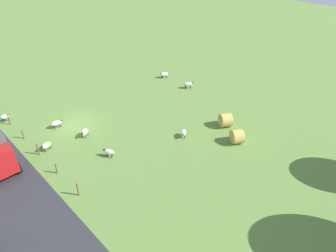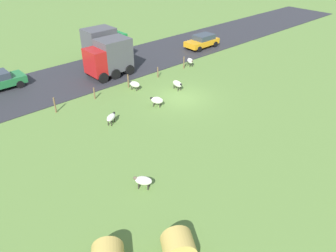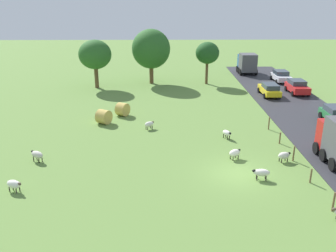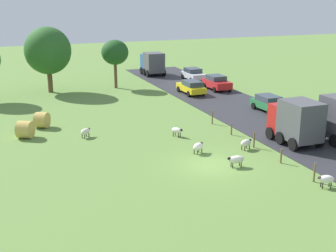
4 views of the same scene
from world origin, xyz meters
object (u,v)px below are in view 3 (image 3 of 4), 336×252
object	(u,v)px
sheep_5	(37,155)
tree_1	(95,55)
sheep_1	(261,173)
car_2	(281,76)
sheep_0	(284,156)
hay_bale_1	(123,109)
car_1	(336,114)
sheep_4	(149,124)
truck_1	(247,63)
sheep_7	(14,184)
sheep_3	(227,133)
sheep_2	(235,153)
tree_0	(151,49)
tree_2	(207,53)
hay_bale_0	(104,117)
car_4	(297,87)
car_3	(270,89)

from	to	relation	value
sheep_5	tree_1	xyz separation A→B (m)	(0.60, 23.21, 3.88)
sheep_1	car_2	distance (m)	31.08
sheep_0	hay_bale_1	distance (m)	17.52
hay_bale_1	sheep_5	bearing A→B (deg)	-115.73
hay_bale_1	car_1	bearing A→B (deg)	-6.83
sheep_4	truck_1	distance (m)	28.96
sheep_0	tree_1	xyz separation A→B (m)	(-18.07, 23.51, 3.94)
car_2	sheep_7	bearing A→B (deg)	-130.94
sheep_3	sheep_4	size ratio (longest dim) A/B	1.04
sheep_2	sheep_3	xyz separation A→B (m)	(0.10, 4.21, 0.02)
car_2	hay_bale_1	bearing A→B (deg)	-144.50
sheep_3	sheep_2	bearing A→B (deg)	-91.32
tree_0	car_2	bearing A→B (deg)	1.70
sheep_2	sheep_5	distance (m)	15.04
tree_2	sheep_5	bearing A→B (deg)	-121.88
hay_bale_0	sheep_5	bearing A→B (deg)	-113.63
sheep_4	tree_2	bearing A→B (deg)	67.82
sheep_7	tree_1	distance (m)	27.96
sheep_3	tree_1	distance (m)	24.05
tree_1	car_4	bearing A→B (deg)	-7.91
sheep_4	hay_bale_0	size ratio (longest dim) A/B	0.75
sheep_2	sheep_4	distance (m)	9.55
sheep_0	car_2	size ratio (longest dim) A/B	0.28
sheep_7	tree_1	world-z (taller)	tree_1
sheep_2	tree_0	size ratio (longest dim) A/B	0.15
sheep_3	sheep_7	xyz separation A→B (m)	(-15.18, -8.91, -0.00)
car_4	car_3	bearing A→B (deg)	-164.82
sheep_5	sheep_1	bearing A→B (deg)	-10.87
sheep_3	hay_bale_1	xyz separation A→B (m)	(-9.81, 6.61, 0.15)
hay_bale_0	sheep_7	bearing A→B (deg)	-106.23
hay_bale_1	tree_0	xyz separation A→B (m)	(2.61, 14.60, 4.15)
sheep_3	car_1	distance (m)	12.15
car_3	tree_0	bearing A→B (deg)	154.48
car_3	sheep_3	bearing A→B (deg)	-118.43
tree_1	car_3	bearing A→B (deg)	-11.84
sheep_5	hay_bale_1	distance (m)	12.27
sheep_7	tree_0	world-z (taller)	tree_0
tree_1	car_1	size ratio (longest dim) A/B	1.51
sheep_1	car_4	bearing A→B (deg)	65.48
sheep_5	sheep_7	size ratio (longest dim) A/B	1.04
truck_1	car_4	world-z (taller)	truck_1
tree_2	car_4	distance (m)	12.73
car_1	car_2	world-z (taller)	car_2
tree_0	truck_1	world-z (taller)	tree_0
sheep_0	hay_bale_1	size ratio (longest dim) A/B	0.83
sheep_2	sheep_7	size ratio (longest dim) A/B	0.93
tree_0	tree_2	size ratio (longest dim) A/B	1.29
car_2	hay_bale_0	bearing A→B (deg)	-142.30
truck_1	car_2	distance (m)	6.87
sheep_3	tree_1	xyz separation A→B (m)	(-14.53, 18.76, 3.92)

